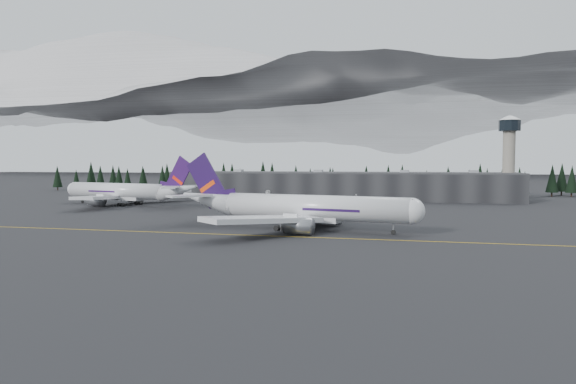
% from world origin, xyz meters
% --- Properties ---
extents(ground, '(1400.00, 1400.00, 0.00)m').
position_xyz_m(ground, '(0.00, 0.00, 0.00)').
color(ground, black).
rests_on(ground, ground).
extents(taxiline, '(400.00, 0.40, 0.02)m').
position_xyz_m(taxiline, '(0.00, -2.00, 0.01)').
color(taxiline, gold).
rests_on(taxiline, ground).
extents(terminal, '(160.00, 30.00, 12.60)m').
position_xyz_m(terminal, '(0.00, 125.00, 6.30)').
color(terminal, black).
rests_on(terminal, ground).
extents(control_tower, '(10.00, 10.00, 37.70)m').
position_xyz_m(control_tower, '(75.00, 128.00, 23.41)').
color(control_tower, gray).
rests_on(control_tower, ground).
extents(treeline, '(360.00, 20.00, 15.00)m').
position_xyz_m(treeline, '(0.00, 162.00, 7.50)').
color(treeline, black).
rests_on(treeline, ground).
extents(mountain_ridge, '(4400.00, 900.00, 420.00)m').
position_xyz_m(mountain_ridge, '(0.00, 1000.00, 0.00)').
color(mountain_ridge, white).
rests_on(mountain_ridge, ground).
extents(jet_main, '(66.82, 61.14, 19.82)m').
position_xyz_m(jet_main, '(3.37, 11.69, 5.59)').
color(jet_main, silver).
rests_on(jet_main, ground).
extents(jet_parked, '(65.69, 59.91, 19.65)m').
position_xyz_m(jet_parked, '(-77.11, 67.53, 5.54)').
color(jet_parked, silver).
rests_on(jet_parked, ground).
extents(gse_vehicle_a, '(2.45, 4.75, 1.28)m').
position_xyz_m(gse_vehicle_a, '(-29.81, 106.68, 0.64)').
color(gse_vehicle_a, white).
rests_on(gse_vehicle_a, ground).
extents(gse_vehicle_b, '(3.97, 1.67, 1.34)m').
position_xyz_m(gse_vehicle_b, '(10.76, 99.67, 0.67)').
color(gse_vehicle_b, silver).
rests_on(gse_vehicle_b, ground).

